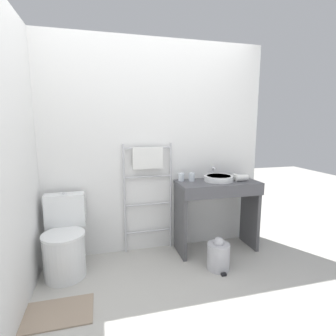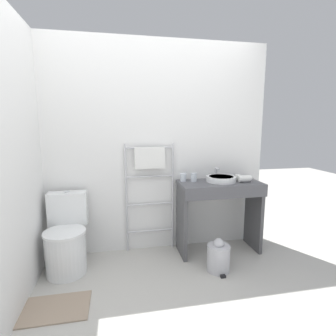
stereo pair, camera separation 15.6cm
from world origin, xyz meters
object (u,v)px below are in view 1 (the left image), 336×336
toilet (65,244)px  towel_radiator (148,175)px  cup_near_wall (181,177)px  trash_bin (218,255)px  cup_near_edge (192,177)px  hair_dryer (241,177)px  sink_basin (219,178)px

toilet → towel_radiator: 1.11m
toilet → cup_near_wall: 1.41m
toilet → trash_bin: (1.51, -0.31, -0.17)m
cup_near_wall → cup_near_edge: 0.12m
cup_near_edge → trash_bin: bearing=-76.1°
towel_radiator → trash_bin: size_ratio=3.67×
towel_radiator → hair_dryer: 1.08m
toilet → towel_radiator: (0.89, 0.27, 0.60)m
sink_basin → cup_near_edge: cup_near_edge is taller
cup_near_edge → cup_near_wall: bearing=163.6°
hair_dryer → toilet: bearing=-178.3°
cup_near_wall → cup_near_edge: cup_near_edge is taller
sink_basin → cup_near_edge: size_ratio=3.51×
hair_dryer → trash_bin: (-0.44, -0.37, -0.72)m
hair_dryer → cup_near_edge: bearing=167.3°
cup_near_edge → hair_dryer: cup_near_edge is taller
towel_radiator → cup_near_wall: size_ratio=13.71×
cup_near_wall → trash_bin: 0.93m
toilet → cup_near_wall: size_ratio=8.47×
sink_basin → cup_near_wall: bearing=166.3°
sink_basin → cup_near_wall: size_ratio=3.64×
hair_dryer → trash_bin: 0.92m
towel_radiator → cup_near_edge: size_ratio=13.19×
cup_near_wall → hair_dryer: 0.70m
cup_near_wall → hair_dryer: bearing=-13.4°
cup_near_edge → trash_bin: size_ratio=0.28×
sink_basin → trash_bin: 0.85m
sink_basin → toilet: bearing=-176.1°
cup_near_edge → trash_bin: 0.89m
cup_near_wall → towel_radiator: bearing=172.0°
towel_radiator → cup_near_edge: 0.50m
towel_radiator → cup_near_edge: towel_radiator is taller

